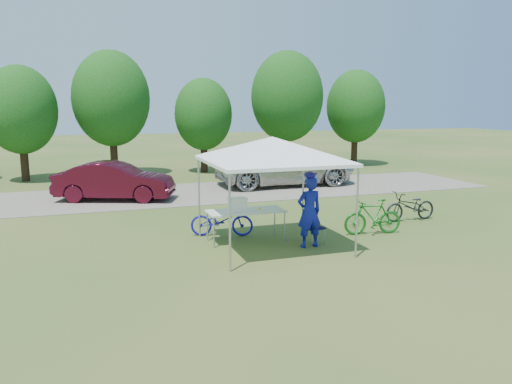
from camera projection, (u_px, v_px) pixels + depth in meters
ground at (272, 246)px, 12.44m from camera, size 100.00×100.00×0.00m
gravel_strip at (202, 193)px, 19.90m from camera, size 24.00×5.00×0.02m
canopy at (272, 140)px, 11.98m from camera, size 4.53×4.53×3.00m
treeline at (168, 103)px, 24.84m from camera, size 24.89×4.28×6.30m
folding_table at (246, 212)px, 12.79m from camera, size 1.98×0.82×0.81m
folding_chair at (312, 223)px, 12.69m from camera, size 0.53×0.55×0.87m
cooler at (237, 204)px, 12.69m from camera, size 0.47×0.32×0.34m
ice_cream_cup at (260, 209)px, 12.85m from camera, size 0.07×0.07×0.05m
cyclist at (309, 212)px, 12.23m from camera, size 0.67×0.47×1.77m
bike_blue at (222, 220)px, 13.36m from camera, size 1.77×1.09×0.88m
bike_green at (373, 217)px, 13.51m from camera, size 1.66×0.68×0.97m
bike_dark at (411, 206)px, 15.09m from camera, size 1.73×0.66×0.90m
minivan at (285, 165)px, 21.81m from camera, size 6.15×2.87×1.70m
sedan at (115, 181)px, 18.27m from camera, size 4.50×2.85×1.40m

